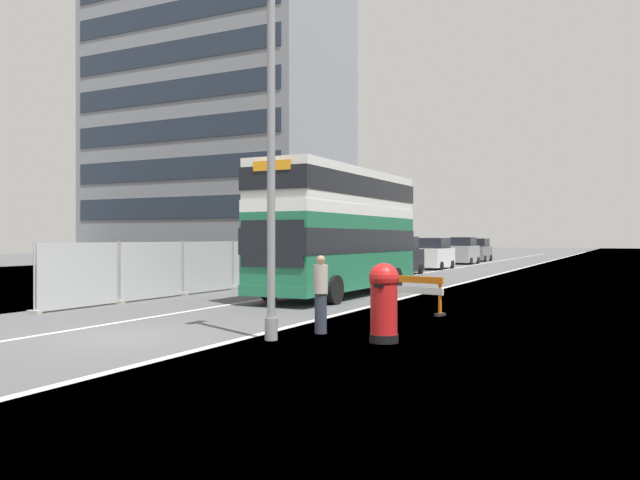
# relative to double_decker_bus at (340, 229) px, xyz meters

# --- Properties ---
(ground) EXTENTS (140.00, 280.00, 0.10)m
(ground) POSITION_rel_double_decker_bus_xyz_m (0.57, -11.60, -2.66)
(ground) COLOR #4C4C4F
(double_decker_bus) EXTENTS (2.89, 10.27, 4.92)m
(double_decker_bus) POSITION_rel_double_decker_bus_xyz_m (0.00, 0.00, 0.00)
(double_decker_bus) COLOR #1E6B47
(double_decker_bus) RESTS_ON ground
(lamppost_foreground) EXTENTS (0.29, 0.70, 7.89)m
(lamppost_foreground) POSITION_rel_double_decker_bus_xyz_m (3.30, -10.60, 1.10)
(lamppost_foreground) COLOR gray
(lamppost_foreground) RESTS_ON ground
(red_pillar_postbox) EXTENTS (0.66, 0.66, 1.72)m
(red_pillar_postbox) POSITION_rel_double_decker_bus_xyz_m (5.63, -9.74, -1.67)
(red_pillar_postbox) COLOR black
(red_pillar_postbox) RESTS_ON ground
(roadworks_barrier) EXTENTS (1.98, 0.87, 1.13)m
(roadworks_barrier) POSITION_rel_double_decker_bus_xyz_m (4.53, -4.44, -1.89)
(roadworks_barrier) COLOR orange
(roadworks_barrier) RESTS_ON ground
(construction_site_fence) EXTENTS (0.44, 13.80, 2.17)m
(construction_site_fence) POSITION_rel_double_decker_bus_xyz_m (-5.44, -2.91, -1.58)
(construction_site_fence) COLOR #A8AAAD
(construction_site_fence) RESTS_ON ground
(car_oncoming_near) EXTENTS (2.06, 4.08, 2.35)m
(car_oncoming_near) POSITION_rel_double_decker_bus_xyz_m (-2.76, 14.64, -1.52)
(car_oncoming_near) COLOR black
(car_oncoming_near) RESTS_ON ground
(car_receding_mid) EXTENTS (2.04, 4.58, 2.27)m
(car_receding_mid) POSITION_rel_double_decker_bus_xyz_m (-2.83, 22.22, -1.55)
(car_receding_mid) COLOR silver
(car_receding_mid) RESTS_ON ground
(car_receding_far) EXTENTS (2.06, 4.07, 2.32)m
(car_receding_far) POSITION_rel_double_decker_bus_xyz_m (-3.20, 32.16, -1.53)
(car_receding_far) COLOR gray
(car_receding_far) RESTS_ON ground
(car_far_side) EXTENTS (1.94, 4.18, 2.21)m
(car_far_side) POSITION_rel_double_decker_bus_xyz_m (-3.56, 39.44, -1.58)
(car_far_side) COLOR slate
(car_far_side) RESTS_ON ground
(bare_tree_far_verge_near) EXTENTS (1.92, 2.38, 3.82)m
(bare_tree_far_verge_near) POSITION_rel_double_decker_bus_xyz_m (-11.81, 22.78, -0.62)
(bare_tree_far_verge_near) COLOR #4C3D2D
(bare_tree_far_verge_near) RESTS_ON ground
(bare_tree_far_verge_mid) EXTENTS (2.12, 1.96, 4.02)m
(bare_tree_far_verge_mid) POSITION_rel_double_decker_bus_xyz_m (-12.97, 22.54, -0.51)
(bare_tree_far_verge_mid) COLOR #4C3D2D
(bare_tree_far_verge_mid) RESTS_ON ground
(pedestrian_at_kerb) EXTENTS (0.34, 0.34, 1.86)m
(pedestrian_at_kerb) POSITION_rel_double_decker_bus_xyz_m (3.83, -9.23, -1.68)
(pedestrian_at_kerb) COLOR #2D3342
(pedestrian_at_kerb) RESTS_ON ground
(backdrop_office_block) EXTENTS (23.15, 13.46, 26.83)m
(backdrop_office_block) POSITION_rel_double_decker_bus_xyz_m (-25.49, 27.04, 10.80)
(backdrop_office_block) COLOR gray
(backdrop_office_block) RESTS_ON ground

